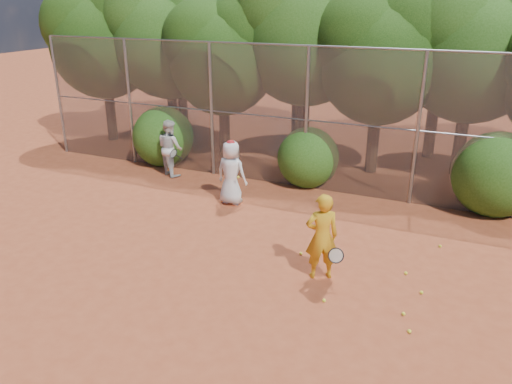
% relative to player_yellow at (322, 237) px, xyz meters
% --- Properties ---
extents(ground, '(80.00, 80.00, 0.00)m').
position_rel_player_yellow_xyz_m(ground, '(-0.90, -1.34, -0.88)').
color(ground, '#9A4022').
rests_on(ground, ground).
extents(fence_back, '(20.05, 0.09, 4.03)m').
position_rel_player_yellow_xyz_m(fence_back, '(-1.02, 4.66, 1.17)').
color(fence_back, gray).
rests_on(fence_back, ground).
extents(tree_0, '(4.38, 3.81, 6.00)m').
position_rel_player_yellow_xyz_m(tree_0, '(-10.34, 6.69, 3.05)').
color(tree_0, black).
rests_on(tree_0, ground).
extents(tree_1, '(4.64, 4.03, 6.35)m').
position_rel_player_yellow_xyz_m(tree_1, '(-7.84, 7.20, 3.28)').
color(tree_1, black).
rests_on(tree_1, ground).
extents(tree_2, '(3.99, 3.47, 5.47)m').
position_rel_player_yellow_xyz_m(tree_2, '(-5.35, 6.49, 2.70)').
color(tree_2, black).
rests_on(tree_2, ground).
extents(tree_3, '(4.89, 4.26, 6.70)m').
position_rel_player_yellow_xyz_m(tree_3, '(-2.83, 7.50, 3.51)').
color(tree_3, black).
rests_on(tree_3, ground).
extents(tree_4, '(4.19, 3.64, 5.73)m').
position_rel_player_yellow_xyz_m(tree_4, '(-0.34, 6.89, 2.87)').
color(tree_4, black).
rests_on(tree_4, ground).
extents(tree_5, '(4.51, 3.92, 6.17)m').
position_rel_player_yellow_xyz_m(tree_5, '(2.16, 7.70, 3.16)').
color(tree_5, black).
rests_on(tree_5, ground).
extents(tree_9, '(4.83, 4.20, 6.62)m').
position_rel_player_yellow_xyz_m(tree_9, '(-8.84, 9.50, 3.45)').
color(tree_9, black).
rests_on(tree_9, ground).
extents(tree_10, '(5.15, 4.48, 7.06)m').
position_rel_player_yellow_xyz_m(tree_10, '(-3.83, 9.70, 3.74)').
color(tree_10, black).
rests_on(tree_10, ground).
extents(tree_11, '(4.64, 4.03, 6.35)m').
position_rel_player_yellow_xyz_m(tree_11, '(1.16, 9.30, 3.28)').
color(tree_11, black).
rests_on(tree_11, ground).
extents(bush_0, '(2.00, 2.00, 2.00)m').
position_rel_player_yellow_xyz_m(bush_0, '(-6.90, 4.96, 0.12)').
color(bush_0, '#234E13').
rests_on(bush_0, ground).
extents(bush_1, '(1.80, 1.80, 1.80)m').
position_rel_player_yellow_xyz_m(bush_1, '(-1.90, 4.96, 0.02)').
color(bush_1, '#234E13').
rests_on(bush_1, ground).
extents(bush_2, '(2.20, 2.20, 2.20)m').
position_rel_player_yellow_xyz_m(bush_2, '(3.10, 4.96, 0.22)').
color(bush_2, '#234E13').
rests_on(bush_2, ground).
extents(player_yellow, '(0.90, 0.68, 1.77)m').
position_rel_player_yellow_xyz_m(player_yellow, '(0.00, 0.00, 0.00)').
color(player_yellow, gold).
rests_on(player_yellow, ground).
extents(player_teen, '(0.87, 0.60, 1.75)m').
position_rel_player_yellow_xyz_m(player_teen, '(-3.30, 2.73, -0.02)').
color(player_teen, silver).
rests_on(player_teen, ground).
extents(player_white, '(1.06, 0.98, 1.74)m').
position_rel_player_yellow_xyz_m(player_white, '(-6.05, 4.05, -0.01)').
color(player_white, silver).
rests_on(player_white, ground).
extents(ball_0, '(0.07, 0.07, 0.07)m').
position_rel_player_yellow_xyz_m(ball_0, '(1.93, 0.16, -0.85)').
color(ball_0, yellow).
rests_on(ball_0, ground).
extents(ball_1, '(0.07, 0.07, 0.07)m').
position_rel_player_yellow_xyz_m(ball_1, '(1.56, 0.76, -0.85)').
color(ball_1, yellow).
rests_on(ball_1, ground).
extents(ball_2, '(0.07, 0.07, 0.07)m').
position_rel_player_yellow_xyz_m(ball_2, '(1.73, -0.67, -0.85)').
color(ball_2, yellow).
rests_on(ball_2, ground).
extents(ball_3, '(0.07, 0.07, 0.07)m').
position_rel_player_yellow_xyz_m(ball_3, '(1.89, -1.13, -0.85)').
color(ball_3, yellow).
rests_on(ball_3, ground).
extents(ball_4, '(0.07, 0.07, 0.07)m').
position_rel_player_yellow_xyz_m(ball_4, '(0.33, -0.83, -0.85)').
color(ball_4, yellow).
rests_on(ball_4, ground).
extents(ball_5, '(0.07, 0.07, 0.07)m').
position_rel_player_yellow_xyz_m(ball_5, '(2.10, 2.26, -0.85)').
color(ball_5, yellow).
rests_on(ball_5, ground).
extents(ball_6, '(0.07, 0.07, 0.07)m').
position_rel_player_yellow_xyz_m(ball_6, '(-0.64, 0.70, -0.85)').
color(ball_6, yellow).
rests_on(ball_6, ground).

